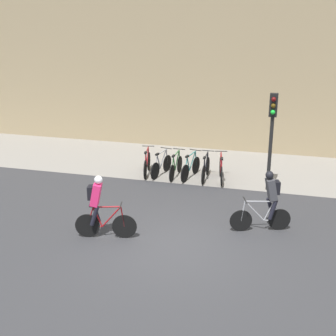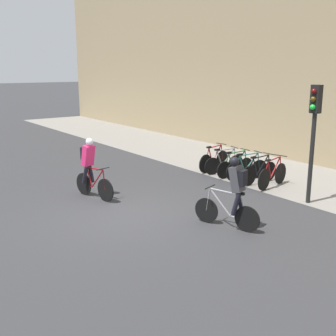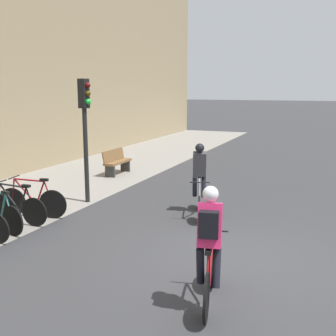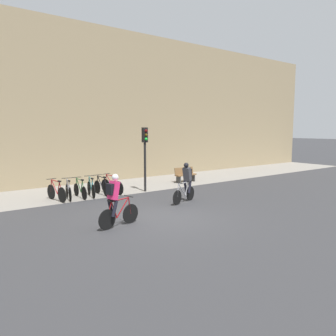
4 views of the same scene
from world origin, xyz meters
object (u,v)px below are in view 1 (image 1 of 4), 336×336
(parked_bike_0, at_px, (147,164))
(parked_bike_1, at_px, (161,165))
(cyclist_grey, at_px, (268,199))
(parked_bike_2, at_px, (176,167))
(parked_bike_4, at_px, (206,169))
(cyclist_pink, at_px, (99,205))
(parked_bike_5, at_px, (221,170))
(parked_bike_3, at_px, (191,168))
(traffic_light_pole, at_px, (272,124))

(parked_bike_0, xyz_separation_m, parked_bike_1, (0.55, -0.00, -0.02))
(cyclist_grey, bearing_deg, parked_bike_2, 134.13)
(cyclist_grey, xyz_separation_m, parked_bike_2, (-3.49, 3.60, -0.56))
(parked_bike_4, bearing_deg, cyclist_pink, -110.61)
(parked_bike_0, bearing_deg, parked_bike_2, -0.10)
(parked_bike_2, bearing_deg, parked_bike_5, 0.05)
(parked_bike_1, xyz_separation_m, parked_bike_3, (1.11, -0.00, 0.01))
(cyclist_pink, xyz_separation_m, parked_bike_2, (0.84, 5.17, -0.56))
(parked_bike_1, relative_size, traffic_light_pole, 0.48)
(parked_bike_3, xyz_separation_m, parked_bike_5, (1.11, 0.00, 0.02))
(cyclist_grey, height_order, parked_bike_3, cyclist_grey)
(cyclist_pink, bearing_deg, parked_bike_3, 74.95)
(cyclist_pink, xyz_separation_m, parked_bike_1, (0.28, 5.17, -0.56))
(parked_bike_1, xyz_separation_m, traffic_light_pole, (3.89, -0.46, 1.91))
(parked_bike_0, bearing_deg, parked_bike_5, -0.01)
(parked_bike_1, relative_size, parked_bike_2, 0.95)
(parked_bike_4, relative_size, traffic_light_pole, 0.51)
(cyclist_pink, distance_m, parked_bike_1, 5.21)
(parked_bike_0, xyz_separation_m, parked_bike_3, (1.66, -0.00, -0.01))
(parked_bike_1, xyz_separation_m, parked_bike_2, (0.55, -0.00, -0.00))
(cyclist_pink, relative_size, parked_bike_2, 1.06)
(cyclist_pink, height_order, parked_bike_5, cyclist_pink)
(parked_bike_2, relative_size, parked_bike_4, 1.00)
(parked_bike_3, distance_m, parked_bike_4, 0.55)
(traffic_light_pole, bearing_deg, parked_bike_5, 164.65)
(parked_bike_1, distance_m, parked_bike_5, 2.21)
(parked_bike_4, bearing_deg, parked_bike_2, -179.93)
(traffic_light_pole, bearing_deg, parked_bike_0, 174.08)
(parked_bike_1, relative_size, parked_bike_3, 0.97)
(parked_bike_1, distance_m, parked_bike_2, 0.55)
(cyclist_grey, distance_m, parked_bike_1, 5.44)
(cyclist_grey, bearing_deg, cyclist_pink, -160.05)
(parked_bike_3, bearing_deg, parked_bike_0, 179.98)
(parked_bike_5, bearing_deg, parked_bike_0, 179.99)
(parked_bike_2, relative_size, parked_bike_5, 0.97)
(cyclist_grey, relative_size, parked_bike_5, 1.02)
(parked_bike_1, height_order, parked_bike_5, parked_bike_5)
(cyclist_grey, xyz_separation_m, traffic_light_pole, (-0.15, 3.14, 1.36))
(parked_bike_1, xyz_separation_m, parked_bike_5, (2.21, 0.00, 0.02))
(cyclist_grey, distance_m, parked_bike_5, 4.07)
(parked_bike_1, distance_m, parked_bike_4, 1.66)
(parked_bike_0, relative_size, parked_bike_3, 1.02)
(cyclist_grey, bearing_deg, traffic_light_pole, 92.75)
(cyclist_pink, bearing_deg, parked_bike_5, 64.21)
(parked_bike_3, bearing_deg, traffic_light_pole, -9.38)
(parked_bike_2, distance_m, parked_bike_5, 1.66)
(parked_bike_3, relative_size, parked_bike_5, 0.95)
(traffic_light_pole, bearing_deg, parked_bike_1, 173.26)
(parked_bike_0, relative_size, parked_bike_5, 0.97)
(cyclist_pink, xyz_separation_m, parked_bike_5, (2.50, 5.17, -0.54))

